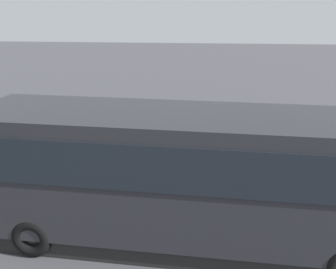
% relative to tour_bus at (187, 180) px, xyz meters
% --- Properties ---
extents(ground_plane, '(80.00, 80.00, 0.00)m').
position_rel_tour_bus_xyz_m(ground_plane, '(0.91, -5.22, -1.64)').
color(ground_plane, '#424247').
extents(tour_bus, '(9.96, 3.17, 3.25)m').
position_rel_tour_bus_xyz_m(tour_bus, '(0.00, 0.00, 0.00)').
color(tour_bus, '#26262B').
rests_on(tour_bus, ground_plane).
extents(spectator_far_left, '(0.57, 0.33, 1.69)m').
position_rel_tour_bus_xyz_m(spectator_far_left, '(-1.24, -2.85, -0.64)').
color(spectator_far_left, black).
rests_on(spectator_far_left, ground_plane).
extents(spectator_left, '(0.58, 0.37, 1.76)m').
position_rel_tour_bus_xyz_m(spectator_left, '(0.12, -2.77, -0.59)').
color(spectator_left, black).
rests_on(spectator_left, ground_plane).
extents(spectator_centre, '(0.57, 0.39, 1.69)m').
position_rel_tour_bus_xyz_m(spectator_centre, '(1.02, -2.86, -0.64)').
color(spectator_centre, '#473823').
rests_on(spectator_centre, ground_plane).
extents(parked_motorcycle_silver, '(2.05, 0.58, 0.99)m').
position_rel_tour_bus_xyz_m(parked_motorcycle_silver, '(-3.05, -2.23, -1.16)').
color(parked_motorcycle_silver, black).
rests_on(parked_motorcycle_silver, ground_plane).
extents(stunt_motorcycle, '(2.05, 0.61, 1.23)m').
position_rel_tour_bus_xyz_m(stunt_motorcycle, '(3.36, -7.60, -1.03)').
color(stunt_motorcycle, black).
rests_on(stunt_motorcycle, ground_plane).
extents(traffic_cone, '(0.34, 0.34, 0.63)m').
position_rel_tour_bus_xyz_m(traffic_cone, '(0.60, -7.37, -1.34)').
color(traffic_cone, orange).
rests_on(traffic_cone, ground_plane).
extents(bay_line_a, '(0.20, 4.14, 0.01)m').
position_rel_tour_bus_xyz_m(bay_line_a, '(-1.94, -5.83, -1.64)').
color(bay_line_a, white).
rests_on(bay_line_a, ground_plane).
extents(bay_line_b, '(0.20, 4.31, 0.01)m').
position_rel_tour_bus_xyz_m(bay_line_b, '(0.90, -5.83, -1.64)').
color(bay_line_b, white).
rests_on(bay_line_b, ground_plane).
extents(bay_line_c, '(0.19, 3.91, 0.01)m').
position_rel_tour_bus_xyz_m(bay_line_c, '(3.74, -5.83, -1.64)').
color(bay_line_c, white).
rests_on(bay_line_c, ground_plane).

